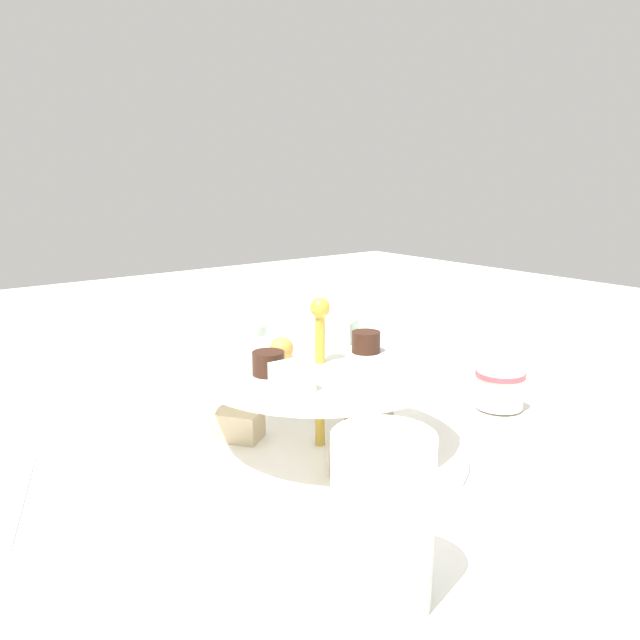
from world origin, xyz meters
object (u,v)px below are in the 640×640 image
teacup_with_saucer (499,392)px  water_glass_mid_back (246,358)px  tiered_serving_stand (320,414)px  butter_knife_right (622,491)px  butter_knife_left (16,498)px  water_glass_tall_right (382,520)px  water_glass_short_left (409,360)px

teacup_with_saucer → water_glass_mid_back: (-0.20, 0.25, 0.02)m
tiered_serving_stand → teacup_with_saucer: size_ratio=3.31×
butter_knife_right → butter_knife_left: bearing=110.9°
water_glass_tall_right → water_glass_mid_back: water_glass_tall_right is taller
water_glass_tall_right → water_glass_mid_back: (0.15, 0.41, -0.01)m
tiered_serving_stand → butter_knife_right: bearing=-55.3°
water_glass_tall_right → water_glass_short_left: (0.33, 0.29, -0.02)m
tiered_serving_stand → teacup_with_saucer: bearing=-9.4°
butter_knife_right → water_glass_mid_back: (-0.12, 0.44, 0.04)m
butter_knife_left → water_glass_mid_back: (0.31, 0.12, 0.04)m
water_glass_mid_back → butter_knife_right: bearing=-74.6°
water_glass_short_left → butter_knife_right: size_ratio=0.46×
teacup_with_saucer → water_glass_mid_back: size_ratio=0.98×
teacup_with_saucer → butter_knife_right: size_ratio=0.53×
tiered_serving_stand → butter_knife_left: tiered_serving_stand is taller
teacup_with_saucer → butter_knife_left: teacup_with_saucer is taller
teacup_with_saucer → water_glass_mid_back: 0.32m
water_glass_tall_right → teacup_with_saucer: 0.39m
teacup_with_saucer → butter_knife_left: 0.53m
water_glass_tall_right → butter_knife_right: (0.27, -0.03, -0.06)m
water_glass_short_left → teacup_with_saucer: water_glass_short_left is taller
tiered_serving_stand → butter_knife_left: size_ratio=1.75×
water_glass_short_left → teacup_with_saucer: (0.02, -0.13, -0.01)m
tiered_serving_stand → water_glass_tall_right: size_ratio=2.49×
water_glass_short_left → tiered_serving_stand: bearing=-158.4°
teacup_with_saucer → butter_knife_left: size_ratio=0.53×
water_glass_short_left → water_glass_mid_back: water_glass_mid_back is taller
tiered_serving_stand → water_glass_tall_right: 0.23m
teacup_with_saucer → tiered_serving_stand: bearing=170.6°
water_glass_mid_back → water_glass_tall_right: bearing=-110.1°
water_glass_short_left → butter_knife_left: water_glass_short_left is taller
water_glass_short_left → butter_knife_left: 0.49m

